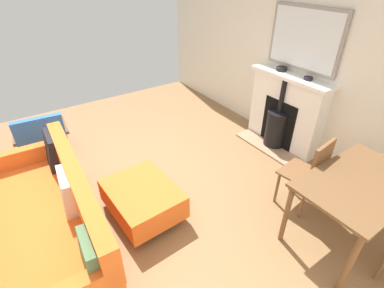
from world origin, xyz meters
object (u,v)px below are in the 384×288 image
at_px(mantel_bowl_near, 282,69).
at_px(dining_table, 359,189).
at_px(fireplace, 283,115).
at_px(dining_chair_near_fireplace, 310,171).
at_px(sofa, 53,218).
at_px(ottoman, 143,198).
at_px(mantel_bowl_far, 308,78).
at_px(armchair_accent, 41,134).

xyz_separation_m(mantel_bowl_near, dining_table, (0.89, 1.79, -0.49)).
xyz_separation_m(fireplace, dining_chair_near_fireplace, (0.84, 1.08, 0.03)).
distance_m(dining_table, dining_chair_near_fireplace, 0.52).
distance_m(mantel_bowl_near, dining_chair_near_fireplace, 1.67).
xyz_separation_m(sofa, ottoman, (-0.87, 0.12, -0.12)).
relative_size(mantel_bowl_far, dining_table, 0.10).
bearing_deg(mantel_bowl_near, ottoman, 8.58).
bearing_deg(dining_chair_near_fireplace, armchair_accent, -50.05).
height_order(mantel_bowl_far, armchair_accent, mantel_bowl_far).
bearing_deg(dining_chair_near_fireplace, mantel_bowl_near, -124.35).
distance_m(fireplace, mantel_bowl_near, 0.66).
bearing_deg(mantel_bowl_far, ottoman, -1.94).
bearing_deg(sofa, fireplace, -179.26).
distance_m(armchair_accent, dining_table, 3.86).
bearing_deg(ottoman, sofa, -7.80).
distance_m(mantel_bowl_far, sofa, 3.39).
bearing_deg(fireplace, dining_table, 61.71).
height_order(fireplace, mantel_bowl_far, mantel_bowl_far).
relative_size(fireplace, ottoman, 1.42).
bearing_deg(fireplace, mantel_bowl_near, -99.96).
bearing_deg(sofa, dining_table, 147.33).
bearing_deg(mantel_bowl_near, sofa, 4.29).
relative_size(mantel_bowl_near, sofa, 0.07).
relative_size(fireplace, armchair_accent, 1.68).
xyz_separation_m(fireplace, armchair_accent, (3.06, -1.57, -0.09)).
bearing_deg(armchair_accent, sofa, 82.99).
height_order(mantel_bowl_far, dining_chair_near_fireplace, mantel_bowl_far).
xyz_separation_m(sofa, armchair_accent, (-0.20, -1.61, 0.06)).
bearing_deg(dining_table, dining_chair_near_fireplace, -91.25).
xyz_separation_m(ottoman, dining_table, (-1.54, 1.43, 0.42)).
bearing_deg(dining_chair_near_fireplace, sofa, -23.23).
distance_m(mantel_bowl_near, sofa, 3.40).
bearing_deg(sofa, ottoman, 172.20).
distance_m(ottoman, dining_chair_near_fireplace, 1.83).
relative_size(sofa, dining_chair_near_fireplace, 2.33).
xyz_separation_m(mantel_bowl_far, dining_table, (0.89, 1.34, -0.48)).
bearing_deg(ottoman, dining_chair_near_fireplace, 149.34).
distance_m(mantel_bowl_near, mantel_bowl_far, 0.45).
height_order(mantel_bowl_far, ottoman, mantel_bowl_far).
bearing_deg(ottoman, armchair_accent, -68.85).
bearing_deg(fireplace, armchair_accent, -27.14).
bearing_deg(ottoman, mantel_bowl_far, 178.06).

